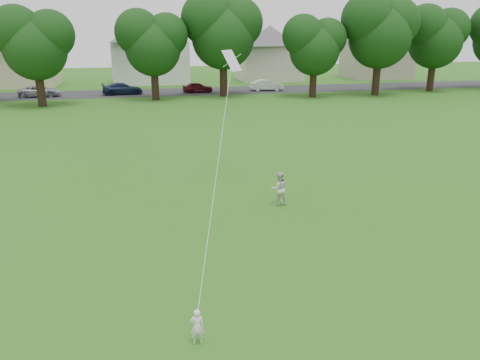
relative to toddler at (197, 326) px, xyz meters
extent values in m
plane|color=#2A6116|center=(0.96, 2.53, -0.43)|extent=(160.00, 160.00, 0.00)
cube|color=#2D2D30|center=(0.96, 44.53, -0.43)|extent=(90.00, 7.00, 0.01)
imported|color=white|center=(0.00, 0.00, 0.00)|extent=(0.34, 0.25, 0.87)
imported|color=beige|center=(4.32, 7.99, 0.25)|extent=(0.67, 0.53, 1.38)
plane|color=silver|center=(3.12, 11.49, 5.02)|extent=(1.11, 1.12, 0.87)
cylinder|color=white|center=(1.56, 5.74, 2.60)|extent=(0.01, 0.01, 12.84)
cylinder|color=black|center=(-9.52, 36.78, 1.28)|extent=(0.73, 0.73, 3.43)
cylinder|color=black|center=(0.81, 38.87, 1.25)|extent=(0.73, 0.73, 3.37)
cylinder|color=black|center=(7.92, 39.96, 1.57)|extent=(0.78, 0.78, 4.01)
cylinder|color=black|center=(16.86, 37.41, 1.16)|extent=(0.71, 0.71, 3.19)
cylinder|color=black|center=(23.95, 37.40, 1.58)|extent=(0.78, 0.78, 4.02)
cylinder|color=black|center=(31.75, 39.29, 1.39)|extent=(0.75, 0.75, 3.66)
imported|color=#9597A3|center=(-10.90, 43.53, 0.16)|extent=(4.26, 2.08, 1.17)
imported|color=#111B36|center=(-2.52, 43.53, 0.19)|extent=(4.40, 2.11, 1.24)
imported|color=#54101A|center=(5.65, 43.53, 0.14)|extent=(3.38, 1.49, 1.13)
imported|color=silver|center=(13.59, 43.53, 0.20)|extent=(3.86, 1.61, 1.24)
cube|color=beige|center=(-15.04, 54.53, 1.96)|extent=(8.82, 7.41, 4.78)
pyramid|color=#4F4C52|center=(-15.04, 54.53, 6.98)|extent=(12.72, 12.72, 2.63)
cube|color=white|center=(0.96, 54.53, 2.20)|extent=(9.51, 6.76, 5.26)
pyramid|color=#4F4C52|center=(0.96, 54.53, 7.72)|extent=(13.71, 13.71, 2.90)
cube|color=beige|center=(16.96, 54.53, 1.89)|extent=(8.17, 6.42, 4.65)
pyramid|color=#4F4C52|center=(16.96, 54.53, 6.77)|extent=(11.78, 11.78, 2.56)
cube|color=#A9A08C|center=(32.96, 54.53, 2.43)|extent=(8.48, 6.92, 5.72)
pyramid|color=#4F4C52|center=(32.96, 54.53, 8.43)|extent=(12.23, 12.23, 3.15)
camera|label=1|loc=(-0.96, -8.90, 6.31)|focal=35.00mm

